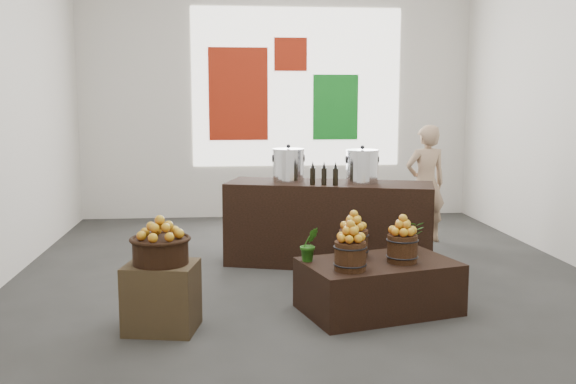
{
  "coord_description": "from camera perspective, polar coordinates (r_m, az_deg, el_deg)",
  "views": [
    {
      "loc": [
        -0.79,
        -6.42,
        1.81
      ],
      "look_at": [
        -0.21,
        -0.4,
        0.94
      ],
      "focal_mm": 40.0,
      "sensor_mm": 36.0,
      "label": 1
    }
  ],
  "objects": [
    {
      "name": "stock_pot_left",
      "position": [
        7.09,
        0.03,
        2.32
      ],
      "size": [
        0.35,
        0.35,
        0.35
      ],
      "primitive_type": "cylinder",
      "color": "silver",
      "rests_on": "counter"
    },
    {
      "name": "ground",
      "position": [
        6.72,
        1.49,
        -7.47
      ],
      "size": [
        7.0,
        7.0,
        0.0
      ],
      "primitive_type": "plane",
      "color": "#363533",
      "rests_on": "ground"
    },
    {
      "name": "deco_green_right",
      "position": [
        10.04,
        4.24,
        7.52
      ],
      "size": [
        0.7,
        0.04,
        1.0
      ],
      "primitive_type": "cube",
      "color": "#137D1F",
      "rests_on": "back_wall"
    },
    {
      "name": "apples_in_bucket_front_right",
      "position": [
        5.51,
        10.17,
        -2.91
      ],
      "size": [
        0.19,
        0.19,
        0.17
      ],
      "primitive_type": null,
      "color": "maroon",
      "rests_on": "apple_bucket_front_right"
    },
    {
      "name": "herb_garnish_right",
      "position": [
        5.95,
        10.7,
        -3.88
      ],
      "size": [
        0.28,
        0.25,
        0.28
      ],
      "primitive_type": "imported",
      "rotation": [
        0.0,
        0.0,
        0.11
      ],
      "color": "#205812",
      "rests_on": "display_table"
    },
    {
      "name": "apple_bucket_rear",
      "position": [
        5.7,
        5.83,
        -4.55
      ],
      "size": [
        0.26,
        0.26,
        0.24
      ],
      "primitive_type": "cylinder",
      "color": "#3E2111",
      "rests_on": "display_table"
    },
    {
      "name": "stock_pot_center",
      "position": [
        6.99,
        6.61,
        2.18
      ],
      "size": [
        0.35,
        0.35,
        0.35
      ],
      "primitive_type": "cylinder",
      "color": "silver",
      "rests_on": "counter"
    },
    {
      "name": "apples_in_bucket_front_left",
      "position": [
        5.19,
        5.58,
        -3.5
      ],
      "size": [
        0.19,
        0.19,
        0.17
      ],
      "primitive_type": null,
      "color": "maroon",
      "rests_on": "apple_bucket_front_left"
    },
    {
      "name": "back_opening",
      "position": [
        9.96,
        0.8,
        9.26
      ],
      "size": [
        3.2,
        0.02,
        2.4
      ],
      "primitive_type": "cube",
      "color": "white",
      "rests_on": "back_wall"
    },
    {
      "name": "apples_in_bucket_rear",
      "position": [
        5.66,
        5.86,
        -2.53
      ],
      "size": [
        0.19,
        0.19,
        0.17
      ],
      "primitive_type": null,
      "color": "maroon",
      "rests_on": "apple_bucket_rear"
    },
    {
      "name": "apple_bucket_front_right",
      "position": [
        5.55,
        10.12,
        -4.97
      ],
      "size": [
        0.26,
        0.26,
        0.24
      ],
      "primitive_type": "cylinder",
      "color": "#3E2111",
      "rests_on": "display_table"
    },
    {
      "name": "display_table",
      "position": [
        5.64,
        8.04,
        -8.28
      ],
      "size": [
        1.44,
        1.1,
        0.44
      ],
      "primitive_type": "cube",
      "rotation": [
        0.0,
        0.0,
        0.27
      ],
      "color": "black",
      "rests_on": "ground"
    },
    {
      "name": "oil_cruets",
      "position": [
        6.81,
        3.48,
        1.67
      ],
      "size": [
        0.25,
        0.13,
        0.25
      ],
      "primitive_type": null,
      "rotation": [
        0.0,
        0.0,
        -0.28
      ],
      "color": "black",
      "rests_on": "counter"
    },
    {
      "name": "crate",
      "position": [
        5.22,
        -11.15,
        -9.14
      ],
      "size": [
        0.62,
        0.54,
        0.54
      ],
      "primitive_type": "cube",
      "rotation": [
        0.0,
        0.0,
        -0.19
      ],
      "color": "#4E3D24",
      "rests_on": "ground"
    },
    {
      "name": "apple_bucket_front_left",
      "position": [
        5.24,
        5.55,
        -5.69
      ],
      "size": [
        0.26,
        0.26,
        0.24
      ],
      "primitive_type": "cylinder",
      "color": "#3E2111",
      "rests_on": "display_table"
    },
    {
      "name": "deco_red_left",
      "position": [
        9.89,
        -4.44,
        8.67
      ],
      "size": [
        0.9,
        0.04,
        1.4
      ],
      "primitive_type": "cube",
      "color": "#9E1F0C",
      "rests_on": "back_wall"
    },
    {
      "name": "herb_garnish_left",
      "position": [
        5.5,
        1.91,
        -4.67
      ],
      "size": [
        0.19,
        0.17,
        0.3
      ],
      "primitive_type": "imported",
      "rotation": [
        0.0,
        0.0,
        0.28
      ],
      "color": "#205812",
      "rests_on": "display_table"
    },
    {
      "name": "wicker_basket",
      "position": [
        5.13,
        -11.26,
        -5.19
      ],
      "size": [
        0.43,
        0.43,
        0.2
      ],
      "primitive_type": "cylinder",
      "color": "black",
      "rests_on": "crate"
    },
    {
      "name": "back_wall",
      "position": [
        9.95,
        -0.95,
        9.26
      ],
      "size": [
        6.0,
        0.04,
        4.0
      ],
      "primitive_type": "cube",
      "color": "silver",
      "rests_on": "ground"
    },
    {
      "name": "counter",
      "position": [
        7.12,
        3.66,
        -2.81
      ],
      "size": [
        2.35,
        1.31,
        0.92
      ],
      "primitive_type": "cube",
      "rotation": [
        0.0,
        0.0,
        -0.28
      ],
      "color": "black",
      "rests_on": "ground"
    },
    {
      "name": "deco_red_upper",
      "position": [
        9.96,
        0.23,
        12.14
      ],
      "size": [
        0.5,
        0.04,
        0.5
      ],
      "primitive_type": "cube",
      "color": "#9E1F0C",
      "rests_on": "back_wall"
    },
    {
      "name": "apples_in_basket",
      "position": [
        5.09,
        -11.32,
        -3.11
      ],
      "size": [
        0.34,
        0.34,
        0.18
      ],
      "primitive_type": null,
      "color": "maroon",
      "rests_on": "wicker_basket"
    },
    {
      "name": "shopper",
      "position": [
        8.36,
        12.12,
        0.71
      ],
      "size": [
        0.6,
        0.44,
        1.5
      ],
      "primitive_type": "imported",
      "rotation": [
        0.0,
        0.0,
        3.31
      ],
      "color": "tan",
      "rests_on": "ground"
    }
  ]
}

